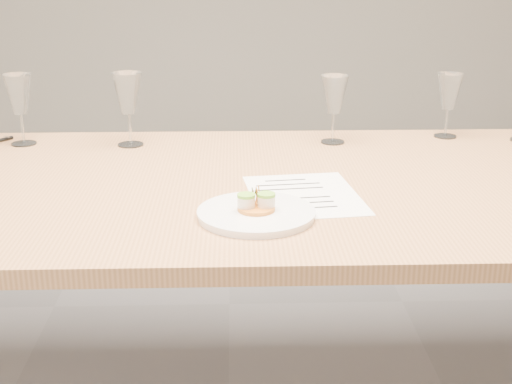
{
  "coord_description": "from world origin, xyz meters",
  "views": [
    {
      "loc": [
        0.03,
        -1.66,
        1.29
      ],
      "look_at": [
        0.07,
        -0.23,
        0.8
      ],
      "focal_mm": 50.0,
      "sensor_mm": 36.0,
      "label": 1
    }
  ],
  "objects_px": {
    "dinner_plate": "(256,212)",
    "wine_glass_1": "(128,95)",
    "dining_table": "(225,207)",
    "wine_glass_0": "(19,96)",
    "wine_glass_3": "(449,93)",
    "wine_glass_2": "(334,96)",
    "recipe_sheet": "(304,195)"
  },
  "relations": [
    {
      "from": "wine_glass_2",
      "to": "wine_glass_1",
      "type": "bearing_deg",
      "value": -178.92
    },
    {
      "from": "wine_glass_1",
      "to": "wine_glass_2",
      "type": "distance_m",
      "value": 0.59
    },
    {
      "from": "dining_table",
      "to": "dinner_plate",
      "type": "distance_m",
      "value": 0.27
    },
    {
      "from": "recipe_sheet",
      "to": "wine_glass_1",
      "type": "bearing_deg",
      "value": 128.35
    },
    {
      "from": "wine_glass_3",
      "to": "wine_glass_2",
      "type": "bearing_deg",
      "value": -170.8
    },
    {
      "from": "dining_table",
      "to": "wine_glass_1",
      "type": "distance_m",
      "value": 0.49
    },
    {
      "from": "dining_table",
      "to": "wine_glass_0",
      "type": "bearing_deg",
      "value": 148.23
    },
    {
      "from": "dinner_plate",
      "to": "wine_glass_1",
      "type": "xyz_separation_m",
      "value": [
        -0.35,
        0.6,
        0.14
      ]
    },
    {
      "from": "recipe_sheet",
      "to": "wine_glass_0",
      "type": "distance_m",
      "value": 0.92
    },
    {
      "from": "dinner_plate",
      "to": "wine_glass_0",
      "type": "xyz_separation_m",
      "value": [
        -0.66,
        0.62,
        0.13
      ]
    },
    {
      "from": "recipe_sheet",
      "to": "wine_glass_3",
      "type": "relative_size",
      "value": 1.77
    },
    {
      "from": "dinner_plate",
      "to": "recipe_sheet",
      "type": "relative_size",
      "value": 0.74
    },
    {
      "from": "dinner_plate",
      "to": "wine_glass_2",
      "type": "xyz_separation_m",
      "value": [
        0.24,
        0.61,
        0.13
      ]
    },
    {
      "from": "dinner_plate",
      "to": "wine_glass_2",
      "type": "height_order",
      "value": "wine_glass_2"
    },
    {
      "from": "dining_table",
      "to": "recipe_sheet",
      "type": "xyz_separation_m",
      "value": [
        0.18,
        -0.11,
        0.07
      ]
    },
    {
      "from": "dinner_plate",
      "to": "wine_glass_1",
      "type": "relative_size",
      "value": 1.2
    },
    {
      "from": "wine_glass_0",
      "to": "wine_glass_3",
      "type": "bearing_deg",
      "value": 2.13
    },
    {
      "from": "dinner_plate",
      "to": "wine_glass_3",
      "type": "distance_m",
      "value": 0.9
    },
    {
      "from": "wine_glass_0",
      "to": "wine_glass_3",
      "type": "xyz_separation_m",
      "value": [
        1.25,
        0.05,
        -0.01
      ]
    },
    {
      "from": "dining_table",
      "to": "wine_glass_2",
      "type": "relative_size",
      "value": 12.15
    },
    {
      "from": "dining_table",
      "to": "wine_glass_0",
      "type": "xyz_separation_m",
      "value": [
        -0.59,
        0.36,
        0.21
      ]
    },
    {
      "from": "recipe_sheet",
      "to": "wine_glass_3",
      "type": "distance_m",
      "value": 0.72
    },
    {
      "from": "dining_table",
      "to": "wine_glass_2",
      "type": "height_order",
      "value": "wine_glass_2"
    },
    {
      "from": "dining_table",
      "to": "wine_glass_2",
      "type": "distance_m",
      "value": 0.52
    },
    {
      "from": "dinner_plate",
      "to": "wine_glass_0",
      "type": "distance_m",
      "value": 0.91
    },
    {
      "from": "wine_glass_2",
      "to": "wine_glass_0",
      "type": "bearing_deg",
      "value": 179.36
    },
    {
      "from": "recipe_sheet",
      "to": "dinner_plate",
      "type": "bearing_deg",
      "value": -136.16
    },
    {
      "from": "dining_table",
      "to": "recipe_sheet",
      "type": "height_order",
      "value": "recipe_sheet"
    },
    {
      "from": "dinner_plate",
      "to": "wine_glass_3",
      "type": "relative_size",
      "value": 1.31
    },
    {
      "from": "wine_glass_1",
      "to": "wine_glass_3",
      "type": "height_order",
      "value": "wine_glass_1"
    },
    {
      "from": "dinner_plate",
      "to": "recipe_sheet",
      "type": "xyz_separation_m",
      "value": [
        0.11,
        0.14,
        -0.01
      ]
    },
    {
      "from": "wine_glass_1",
      "to": "wine_glass_2",
      "type": "relative_size",
      "value": 1.07
    }
  ]
}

